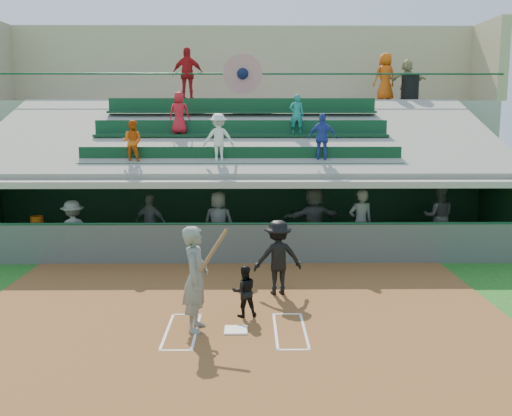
{
  "coord_description": "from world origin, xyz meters",
  "views": [
    {
      "loc": [
        0.27,
        -10.25,
        4.05
      ],
      "look_at": [
        0.42,
        3.5,
        1.8
      ],
      "focal_mm": 40.0,
      "sensor_mm": 36.0,
      "label": 1
    }
  ],
  "objects_px": {
    "water_cooler": "(37,222)",
    "catcher": "(244,291)",
    "batter_at_plate": "(196,278)",
    "white_table": "(40,240)",
    "trash_bin": "(410,88)",
    "home_plate": "(236,330)"
  },
  "relations": [
    {
      "from": "water_cooler",
      "to": "catcher",
      "type": "bearing_deg",
      "value": -41.79
    },
    {
      "from": "batter_at_plate",
      "to": "catcher",
      "type": "xyz_separation_m",
      "value": [
        0.9,
        0.73,
        -0.48
      ]
    },
    {
      "from": "white_table",
      "to": "catcher",
      "type": "bearing_deg",
      "value": -27.93
    },
    {
      "from": "batter_at_plate",
      "to": "trash_bin",
      "type": "bearing_deg",
      "value": 59.48
    },
    {
      "from": "batter_at_plate",
      "to": "catcher",
      "type": "height_order",
      "value": "batter_at_plate"
    },
    {
      "from": "catcher",
      "to": "white_table",
      "type": "xyz_separation_m",
      "value": [
        -6.12,
        5.54,
        -0.15
      ]
    },
    {
      "from": "batter_at_plate",
      "to": "water_cooler",
      "type": "xyz_separation_m",
      "value": [
        -5.26,
        6.24,
        -0.1
      ]
    },
    {
      "from": "water_cooler",
      "to": "trash_bin",
      "type": "height_order",
      "value": "trash_bin"
    },
    {
      "from": "white_table",
      "to": "water_cooler",
      "type": "distance_m",
      "value": 0.54
    },
    {
      "from": "batter_at_plate",
      "to": "trash_bin",
      "type": "relative_size",
      "value": 2.0
    },
    {
      "from": "trash_bin",
      "to": "water_cooler",
      "type": "bearing_deg",
      "value": -153.86
    },
    {
      "from": "batter_at_plate",
      "to": "white_table",
      "type": "xyz_separation_m",
      "value": [
        -5.22,
        6.27,
        -0.63
      ]
    },
    {
      "from": "home_plate",
      "to": "water_cooler",
      "type": "distance_m",
      "value": 8.76
    },
    {
      "from": "home_plate",
      "to": "batter_at_plate",
      "type": "relative_size",
      "value": 0.21
    },
    {
      "from": "batter_at_plate",
      "to": "catcher",
      "type": "relative_size",
      "value": 1.91
    },
    {
      "from": "home_plate",
      "to": "trash_bin",
      "type": "height_order",
      "value": "trash_bin"
    },
    {
      "from": "water_cooler",
      "to": "trash_bin",
      "type": "relative_size",
      "value": 0.37
    },
    {
      "from": "batter_at_plate",
      "to": "water_cooler",
      "type": "relative_size",
      "value": 5.44
    },
    {
      "from": "catcher",
      "to": "trash_bin",
      "type": "relative_size",
      "value": 1.05
    },
    {
      "from": "catcher",
      "to": "water_cooler",
      "type": "xyz_separation_m",
      "value": [
        -6.16,
        5.51,
        0.38
      ]
    },
    {
      "from": "water_cooler",
      "to": "white_table",
      "type": "bearing_deg",
      "value": 40.53
    },
    {
      "from": "white_table",
      "to": "water_cooler",
      "type": "height_order",
      "value": "water_cooler"
    }
  ]
}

